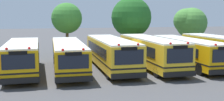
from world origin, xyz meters
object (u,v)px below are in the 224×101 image
object	(u,v)px
school_bus_3	(150,51)
tree_1	(68,19)
tree_3	(190,22)
tree_2	(132,18)
school_bus_5	(221,49)
school_bus_4	(187,51)
school_bus_1	(68,55)
school_bus_0	(23,56)
school_bus_2	(111,52)

from	to	relation	value
school_bus_3	tree_1	world-z (taller)	tree_1
tree_1	tree_3	bearing A→B (deg)	2.41
tree_2	tree_3	xyz separation A→B (m)	(8.79, 1.61, -0.65)
school_bus_5	tree_1	bearing A→B (deg)	-35.89
school_bus_4	tree_1	world-z (taller)	tree_1
school_bus_4	tree_3	bearing A→B (deg)	-119.84
school_bus_1	tree_2	size ratio (longest dim) A/B	1.66
school_bus_3	tree_3	xyz separation A→B (m)	(10.03, 10.60, 2.25)
school_bus_0	school_bus_5	size ratio (longest dim) A/B	0.88
school_bus_0	tree_2	world-z (taller)	tree_2
school_bus_1	school_bus_2	size ratio (longest dim) A/B	1.03
school_bus_3	school_bus_0	bearing A→B (deg)	0.29
school_bus_0	school_bus_2	world-z (taller)	school_bus_2
school_bus_1	tree_1	size ratio (longest dim) A/B	1.86
school_bus_0	school_bus_4	size ratio (longest dim) A/B	0.86
school_bus_3	tree_1	xyz separation A→B (m)	(-6.41, 9.91, 2.82)
school_bus_0	school_bus_2	xyz separation A→B (m)	(7.34, 0.31, 0.05)
school_bus_2	tree_3	xyz separation A→B (m)	(13.61, 10.29, 2.27)
school_bus_1	school_bus_4	world-z (taller)	school_bus_4
school_bus_1	tree_1	world-z (taller)	tree_1
school_bus_4	school_bus_5	size ratio (longest dim) A/B	1.02
tree_3	school_bus_0	bearing A→B (deg)	-153.16
school_bus_3	tree_3	size ratio (longest dim) A/B	1.97
school_bus_5	tree_3	xyz separation A→B (m)	(2.74, 10.62, 2.27)
school_bus_4	school_bus_3	bearing A→B (deg)	0.71
school_bus_5	tree_2	world-z (taller)	tree_2
school_bus_0	tree_1	distance (m)	11.26
tree_1	tree_3	size ratio (longest dim) A/B	1.08
school_bus_4	tree_2	world-z (taller)	tree_2
school_bus_1	school_bus_4	distance (m)	10.92
school_bus_2	tree_3	bearing A→B (deg)	-142.22
school_bus_0	school_bus_1	bearing A→B (deg)	-175.60
school_bus_5	tree_1	xyz separation A→B (m)	(-13.70, 9.93, 2.84)
school_bus_4	tree_3	distance (m)	12.63
school_bus_1	school_bus_5	world-z (taller)	school_bus_5
school_bus_5	tree_2	xyz separation A→B (m)	(-6.05, 9.01, 2.93)
school_bus_0	tree_2	size ratio (longest dim) A/B	1.42
school_bus_3	school_bus_5	xyz separation A→B (m)	(7.29, -0.02, -0.02)
school_bus_3	school_bus_2	bearing A→B (deg)	-4.75
tree_2	tree_3	world-z (taller)	tree_2
school_bus_1	tree_2	world-z (taller)	tree_2
school_bus_4	tree_1	size ratio (longest dim) A/B	1.85
school_bus_2	school_bus_3	bearing A→B (deg)	175.64
tree_1	school_bus_5	bearing A→B (deg)	-35.92
school_bus_2	school_bus_4	world-z (taller)	school_bus_2
school_bus_2	school_bus_3	size ratio (longest dim) A/B	0.99
school_bus_4	tree_1	bearing A→B (deg)	-43.50
school_bus_5	tree_1	distance (m)	17.16
school_bus_2	school_bus_4	bearing A→B (deg)	177.93
school_bus_1	school_bus_4	xyz separation A→B (m)	(10.92, -0.38, 0.04)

